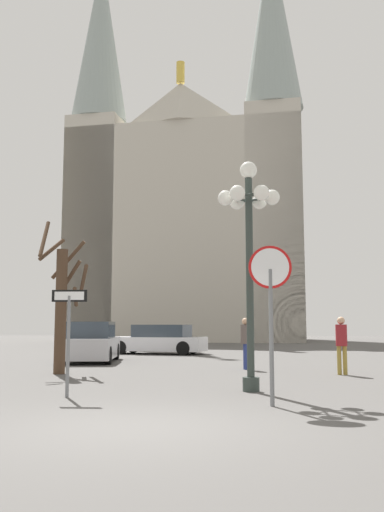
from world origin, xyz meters
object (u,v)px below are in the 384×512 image
(cathedral, at_px, (189,208))
(pedestrian_walking, at_px, (341,340))
(parked_car_far_silver, at_px, (91,343))
(bare_tree, at_px, (62,301))
(stop_sign, at_px, (271,293))
(parked_car_near_white, at_px, (159,340))
(street_lamp, at_px, (249,231))
(one_way_arrow_sign, at_px, (69,327))
(pedestrian_standing, at_px, (246,338))

(cathedral, height_order, pedestrian_walking, cathedral)
(parked_car_far_silver, xyz_separation_m, pedestrian_walking, (8.45, -4.74, 0.28))
(bare_tree, height_order, pedestrian_walking, bare_tree)
(stop_sign, xyz_separation_m, parked_car_near_white, (-4.15, 16.76, -1.34))
(bare_tree, relative_size, parked_car_near_white, 0.94)
(bare_tree, distance_m, parked_car_far_silver, 5.16)
(pedestrian_walking, bearing_deg, street_lamp, -123.79)
(street_lamp, relative_size, bare_tree, 1.11)
(cathedral, bearing_deg, street_lamp, -83.71)
(bare_tree, relative_size, pedestrian_walking, 2.79)
(cathedral, distance_m, one_way_arrow_sign, 38.16)
(parked_car_far_silver, bearing_deg, parked_car_near_white, 72.22)
(stop_sign, relative_size, parked_car_near_white, 0.59)
(pedestrian_walking, bearing_deg, parked_car_near_white, 122.01)
(bare_tree, distance_m, pedestrian_standing, 5.84)
(one_way_arrow_sign, xyz_separation_m, street_lamp, (3.65, 1.20, 2.10))
(parked_car_near_white, bearing_deg, pedestrian_walking, -57.99)
(parked_car_far_silver, bearing_deg, bare_tree, -85.90)
(parked_car_far_silver, height_order, pedestrian_standing, pedestrian_standing)
(cathedral, xyz_separation_m, parked_car_far_silver, (-1.79, -26.77, -10.79))
(stop_sign, distance_m, bare_tree, 8.25)
(cathedral, distance_m, pedestrian_standing, 31.88)
(one_way_arrow_sign, bearing_deg, bare_tree, 108.64)
(cathedral, relative_size, stop_sign, 12.47)
(stop_sign, relative_size, parked_car_far_silver, 0.68)
(cathedral, bearing_deg, pedestrian_standing, -82.41)
(bare_tree, distance_m, pedestrian_walking, 8.17)
(stop_sign, bearing_deg, street_lamp, 97.75)
(one_way_arrow_sign, xyz_separation_m, pedestrian_walking, (6.38, 5.28, -0.39))
(street_lamp, height_order, pedestrian_standing, street_lamp)
(street_lamp, distance_m, parked_car_far_silver, 10.87)
(parked_car_far_silver, distance_m, pedestrian_standing, 6.54)
(parked_car_near_white, relative_size, parked_car_far_silver, 1.17)
(street_lamp, bearing_deg, bare_tree, 144.19)
(stop_sign, distance_m, parked_car_far_silver, 12.57)
(one_way_arrow_sign, bearing_deg, parked_car_far_silver, 101.64)
(cathedral, relative_size, street_lamp, 7.01)
(street_lamp, xyz_separation_m, bare_tree, (-5.36, 3.87, -1.38))
(cathedral, relative_size, parked_car_far_silver, 8.51)
(cathedral, height_order, street_lamp, cathedral)
(stop_sign, relative_size, pedestrian_walking, 1.74)
(pedestrian_walking, bearing_deg, bare_tree, -178.52)
(stop_sign, relative_size, bare_tree, 0.62)
(pedestrian_walking, bearing_deg, one_way_arrow_sign, -140.41)
(cathedral, xyz_separation_m, bare_tree, (-1.44, -31.72, -9.40))
(parked_car_near_white, xyz_separation_m, pedestrian_standing, (3.91, -8.87, 0.32))
(parked_car_near_white, bearing_deg, cathedral, 90.18)
(one_way_arrow_sign, distance_m, street_lamp, 4.38)
(street_lamp, xyz_separation_m, pedestrian_standing, (0.05, 5.75, -2.50))
(street_lamp, relative_size, pedestrian_standing, 3.11)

